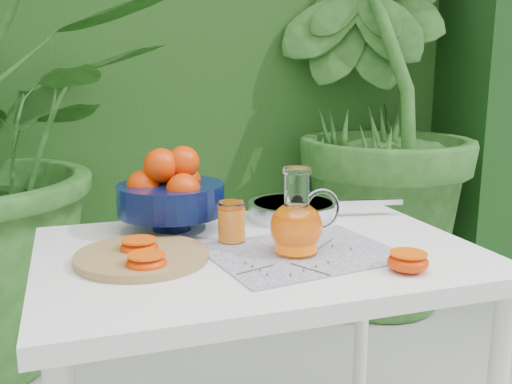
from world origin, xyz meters
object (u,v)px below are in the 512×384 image
object	(u,v)px
white_table	(259,281)
cutting_board	(142,257)
saute_pan	(295,209)
fruit_bowl	(170,192)
juice_pitcher	(297,224)

from	to	relation	value
white_table	cutting_board	size ratio (longest dim) A/B	3.45
white_table	saute_pan	bearing A→B (deg)	51.38
cutting_board	fruit_bowl	world-z (taller)	fruit_bowl
fruit_bowl	saute_pan	distance (m)	0.36
fruit_bowl	juice_pitcher	bearing A→B (deg)	-52.05
fruit_bowl	saute_pan	world-z (taller)	fruit_bowl
saute_pan	white_table	bearing A→B (deg)	-128.62
fruit_bowl	juice_pitcher	xyz separation A→B (m)	(0.23, -0.30, -0.03)
white_table	cutting_board	distance (m)	0.28
cutting_board	saute_pan	size ratio (longest dim) A/B	0.63
white_table	juice_pitcher	distance (m)	0.18
fruit_bowl	juice_pitcher	world-z (taller)	fruit_bowl
juice_pitcher	saute_pan	size ratio (longest dim) A/B	0.42
cutting_board	juice_pitcher	size ratio (longest dim) A/B	1.49
white_table	fruit_bowl	size ratio (longest dim) A/B	2.89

